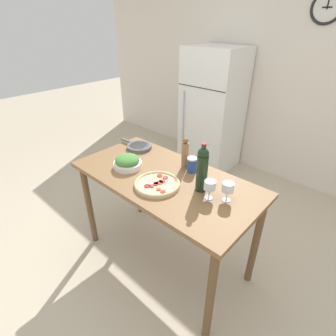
{
  "coord_description": "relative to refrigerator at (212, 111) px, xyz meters",
  "views": [
    {
      "loc": [
        1.16,
        -1.24,
        1.94
      ],
      "look_at": [
        0.0,
        0.04,
        0.95
      ],
      "focal_mm": 28.0,
      "sensor_mm": 36.0,
      "label": 1
    }
  ],
  "objects": [
    {
      "name": "ground_plane",
      "position": [
        0.77,
        -1.79,
        -0.82
      ],
      "size": [
        14.0,
        14.0,
        0.0
      ],
      "primitive_type": "plane",
      "color": "#BCAD93"
    },
    {
      "name": "wall_back",
      "position": [
        0.77,
        0.36,
        0.48
      ],
      "size": [
        6.4,
        0.08,
        2.6
      ],
      "color": "silver",
      "rests_on": "ground_plane"
    },
    {
      "name": "refrigerator",
      "position": [
        0.0,
        0.0,
        0.0
      ],
      "size": [
        0.72,
        0.64,
        1.64
      ],
      "color": "white",
      "rests_on": "ground_plane"
    },
    {
      "name": "prep_counter",
      "position": [
        0.77,
        -1.79,
        -0.05
      ],
      "size": [
        1.47,
        0.74,
        0.89
      ],
      "color": "brown",
      "rests_on": "ground_plane"
    },
    {
      "name": "wine_bottle",
      "position": [
        1.07,
        -1.75,
        0.24
      ],
      "size": [
        0.08,
        0.08,
        0.36
      ],
      "color": "black",
      "rests_on": "prep_counter"
    },
    {
      "name": "wine_glass_near",
      "position": [
        1.17,
        -1.79,
        0.16
      ],
      "size": [
        0.08,
        0.08,
        0.14
      ],
      "color": "silver",
      "rests_on": "prep_counter"
    },
    {
      "name": "wine_glass_far",
      "position": [
        1.27,
        -1.73,
        0.16
      ],
      "size": [
        0.08,
        0.08,
        0.14
      ],
      "color": "silver",
      "rests_on": "prep_counter"
    },
    {
      "name": "pepper_mill",
      "position": [
        0.79,
        -1.57,
        0.19
      ],
      "size": [
        0.05,
        0.05,
        0.26
      ],
      "color": "olive",
      "rests_on": "prep_counter"
    },
    {
      "name": "salad_bowl",
      "position": [
        0.45,
        -1.89,
        0.12
      ],
      "size": [
        0.23,
        0.23,
        0.11
      ],
      "color": "white",
      "rests_on": "prep_counter"
    },
    {
      "name": "homemade_pizza",
      "position": [
        0.81,
        -1.92,
        0.08
      ],
      "size": [
        0.33,
        0.33,
        0.03
      ],
      "color": "#DBC189",
      "rests_on": "prep_counter"
    },
    {
      "name": "salt_canister",
      "position": [
        0.87,
        -1.59,
        0.13
      ],
      "size": [
        0.08,
        0.08,
        0.12
      ],
      "color": "#284CA3",
      "rests_on": "prep_counter"
    },
    {
      "name": "cast_iron_skillet",
      "position": [
        0.25,
        -1.58,
        0.08
      ],
      "size": [
        0.36,
        0.23,
        0.03
      ],
      "color": "#56565B",
      "rests_on": "prep_counter"
    }
  ]
}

